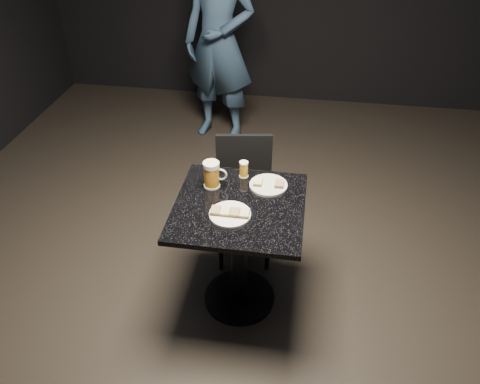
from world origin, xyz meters
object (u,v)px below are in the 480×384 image
(plate_small, at_px, (268,185))
(table, at_px, (239,238))
(beer_tumbler, at_px, (244,169))
(beer_mug, at_px, (212,174))
(plate_large, at_px, (230,214))
(patron, at_px, (219,42))
(chair, at_px, (244,191))

(plate_small, distance_m, table, 0.34)
(plate_small, height_order, beer_tumbler, beer_tumbler)
(beer_mug, relative_size, beer_tumbler, 1.61)
(beer_mug, bearing_deg, plate_small, 8.79)
(beer_mug, bearing_deg, beer_tumbler, 38.03)
(plate_large, relative_size, patron, 0.12)
(table, xyz_separation_m, chair, (-0.04, 0.47, -0.01))
(plate_large, relative_size, beer_mug, 1.39)
(patron, distance_m, table, 2.16)
(plate_small, bearing_deg, chair, 122.90)
(plate_large, relative_size, beer_tumbler, 2.24)
(plate_large, distance_m, plate_small, 0.34)
(beer_tumbler, bearing_deg, plate_small, -26.73)
(plate_large, xyz_separation_m, beer_mug, (-0.14, 0.24, 0.07))
(patron, bearing_deg, plate_small, -54.75)
(plate_large, height_order, plate_small, same)
(plate_large, xyz_separation_m, chair, (-0.01, 0.57, -0.26))
(plate_large, height_order, patron, patron)
(table, xyz_separation_m, beer_mug, (-0.18, 0.15, 0.32))
(beer_tumbler, distance_m, chair, 0.37)
(plate_large, xyz_separation_m, beer_tumbler, (0.02, 0.37, 0.04))
(table, height_order, beer_mug, beer_mug)
(plate_small, bearing_deg, plate_large, -120.08)
(patron, relative_size, chair, 2.17)
(beer_mug, bearing_deg, patron, 99.85)
(beer_mug, xyz_separation_m, chair, (0.13, 0.33, -0.33))
(chair, bearing_deg, beer_mug, -112.06)
(beer_tumbler, bearing_deg, plate_large, -92.57)
(patron, xyz_separation_m, beer_tumbler, (0.49, -1.78, -0.13))
(patron, height_order, chair, patron)
(plate_small, xyz_separation_m, chair, (-0.18, 0.28, -0.26))
(plate_small, bearing_deg, beer_mug, -171.21)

